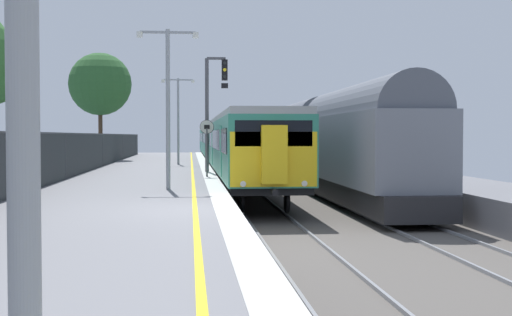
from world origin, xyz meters
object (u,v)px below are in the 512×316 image
signal_gantry (212,101)px  speed_limit_sign (207,140)px  freight_train_adjacent_track (284,139)px  background_tree_centre (102,86)px  platform_lamp_far (178,113)px  commuter_train_at_platform (224,142)px  platform_lamp_mid (168,94)px

signal_gantry → speed_limit_sign: size_ratio=2.28×
freight_train_adjacent_track → background_tree_centre: background_tree_centre is taller
platform_lamp_far → freight_train_adjacent_track: bearing=36.9°
freight_train_adjacent_track → speed_limit_sign: bearing=-107.8°
freight_train_adjacent_track → signal_gantry: bearing=-110.9°
commuter_train_at_platform → signal_gantry: signal_gantry is taller
platform_lamp_mid → background_tree_centre: bearing=101.4°
platform_lamp_far → platform_lamp_mid: bearing=-90.0°
signal_gantry → speed_limit_sign: signal_gantry is taller
freight_train_adjacent_track → signal_gantry: 15.49m
commuter_train_at_platform → background_tree_centre: 9.85m
speed_limit_sign → platform_lamp_mid: 6.90m
freight_train_adjacent_track → speed_limit_sign: freight_train_adjacent_track is taller
platform_lamp_mid → platform_lamp_far: (0.00, 19.27, 0.02)m
background_tree_centre → platform_lamp_far: bearing=-57.0°
platform_lamp_far → commuter_train_at_platform: bearing=70.8°
speed_limit_sign → signal_gantry: bearing=84.7°
signal_gantry → background_tree_centre: size_ratio=0.71×
platform_lamp_mid → platform_lamp_far: size_ratio=0.99×
platform_lamp_far → background_tree_centre: 10.64m
platform_lamp_mid → platform_lamp_far: platform_lamp_far is taller
signal_gantry → platform_lamp_mid: signal_gantry is taller
freight_train_adjacent_track → platform_lamp_mid: platform_lamp_mid is taller
freight_train_adjacent_track → background_tree_centre: bearing=165.9°
freight_train_adjacent_track → speed_limit_sign: size_ratio=23.57×
commuter_train_at_platform → signal_gantry: bearing=-94.7°
commuter_train_at_platform → platform_lamp_far: bearing=-109.2°
commuter_train_at_platform → platform_lamp_far: 10.12m
platform_lamp_far → signal_gantry: bearing=-78.7°
signal_gantry → background_tree_centre: bearing=112.9°
commuter_train_at_platform → signal_gantry: (-1.49, -18.29, 2.15)m
speed_limit_sign → platform_lamp_mid: bearing=-102.2°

